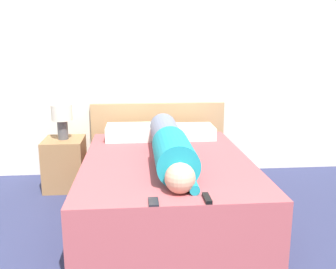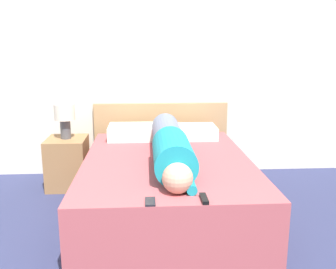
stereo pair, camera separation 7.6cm
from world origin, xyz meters
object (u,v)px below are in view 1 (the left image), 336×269
Objects in this scene: bed at (167,187)px; pillow_second at (191,132)px; cell_phone at (153,202)px; nightstand at (65,163)px; person_lying at (170,146)px; tv_remote at (207,198)px; table_lamp at (62,116)px; pillow_near_headboard at (130,132)px.

pillow_second is (0.33, 0.76, 0.33)m from bed.
pillow_second is at bearing 66.64° from bed.
bed is at bearing 80.34° from cell_phone.
person_lying is at bearing -39.87° from nightstand.
pillow_second is at bearing 74.01° from cell_phone.
bed is 0.99m from cell_phone.
cell_phone reaches higher than bed.
tv_remote is (1.20, -1.70, 0.27)m from nightstand.
table_lamp is 2.10m from tv_remote.
cell_phone is at bearing -105.99° from pillow_second.
cell_phone is at bearing -84.66° from pillow_near_headboard.
nightstand is at bearing 116.70° from cell_phone.
pillow_near_headboard is at bearing -1.08° from nightstand.
nightstand is 0.51m from table_lamp.
nightstand is at bearing 0.00° from table_lamp.
nightstand is 1.11× the size of pillow_second.
bed is 0.89m from pillow_near_headboard.
bed is at bearing 102.85° from person_lying.
tv_remote is at bearing 1.92° from cell_phone.
cell_phone is at bearing -102.41° from person_lying.
person_lying is 3.19× the size of pillow_near_headboard.
nightstand is 1.42m from person_lying.
bed is 0.99m from tv_remote.
pillow_second is 1.69m from tv_remote.
table_lamp reaches higher than nightstand.
bed is 4.21× the size of pillow_second.
pillow_second reaches higher than nightstand.
nightstand is 1.46× the size of table_lamp.
tv_remote is at bearing -79.28° from person_lying.
bed is 1.25× the size of person_lying.
person_lying is at bearing 77.59° from cell_phone.
bed is 5.51× the size of table_lamp.
person_lying is 12.42× the size of cell_phone.
pillow_near_headboard is (-0.34, 0.86, -0.07)m from person_lying.
table_lamp is 0.76× the size of pillow_second.
nightstand reaches higher than bed.
tv_remote is at bearing -94.93° from pillow_second.
nightstand is at bearing 140.13° from person_lying.
bed is at bearing -67.07° from pillow_near_headboard.
cell_phone is at bearing -99.66° from bed.
pillow_near_headboard is 1.71m from cell_phone.
table_lamp reaches higher than person_lying.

